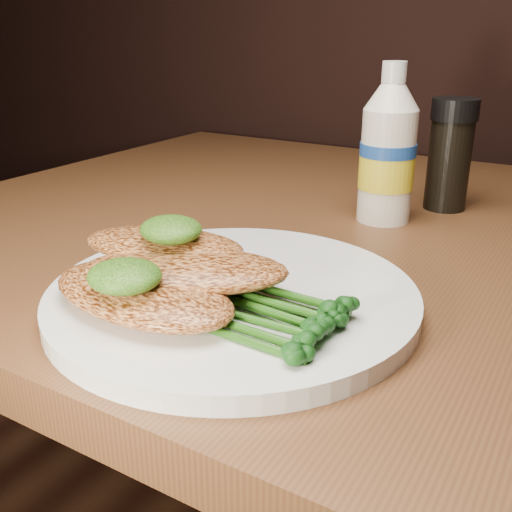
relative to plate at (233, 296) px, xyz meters
The scene contains 9 objects.
plate is the anchor object (origin of this frame).
chicken_front 0.08m from the plate, 118.55° to the right, with size 0.16×0.08×0.03m, color #CA7B40.
chicken_mid 0.05m from the plate, 126.33° to the right, with size 0.16×0.08×0.02m, color #CA7B40.
chicken_back 0.07m from the plate, behind, with size 0.14×0.07×0.02m, color #CA7B40.
pesto_front 0.10m from the plate, 113.57° to the right, with size 0.05×0.05×0.02m, color #113407.
pesto_back 0.07m from the plate, 162.83° to the right, with size 0.05×0.05×0.02m, color #113407.
broccolini_bundle 0.06m from the plate, 41.00° to the right, with size 0.14×0.11×0.02m, color #215111, non-canonical shape.
mayo_bottle 0.29m from the plate, 84.49° to the left, with size 0.06×0.06×0.17m, color #EEE1C9, non-canonical shape.
pepper_grinder 0.37m from the plate, 78.15° to the left, with size 0.05×0.05×0.13m, color black, non-canonical shape.
Camera 1 is at (0.14, 0.45, 0.96)m, focal length 41.70 mm.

